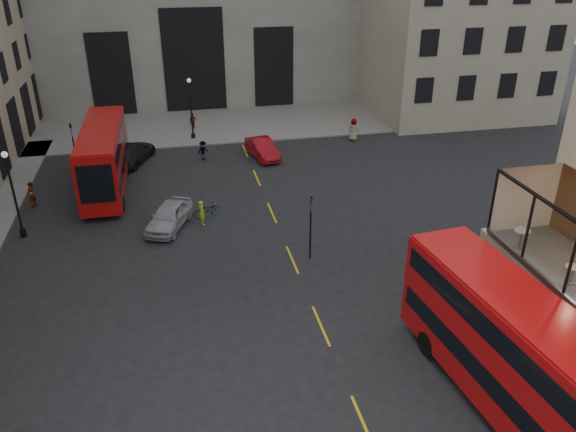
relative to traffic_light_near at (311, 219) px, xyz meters
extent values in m
plane|color=black|center=(1.00, -12.00, -2.42)|extent=(140.00, 140.00, 0.00)
cube|color=black|center=(5.98, -12.00, -0.42)|extent=(0.08, 9.20, 3.00)
cube|color=beige|center=(7.50, -7.00, 3.62)|extent=(3.00, 0.04, 2.90)
cube|color=slate|center=(6.00, -12.00, 2.28)|extent=(0.12, 10.00, 0.18)
cube|color=#A09E95|center=(-4.00, 36.00, 6.58)|extent=(34.00, 10.00, 18.00)
cube|color=black|center=(-4.00, 30.96, 2.58)|extent=(6.00, 0.12, 10.00)
cube|color=black|center=(-12.00, 30.96, 1.58)|extent=(4.00, 0.12, 8.00)
cube|color=black|center=(4.00, 30.96, 1.58)|extent=(4.00, 0.12, 8.00)
cube|color=#A99F88|center=(21.00, 28.00, 7.58)|extent=(16.00, 18.00, 20.00)
cube|color=slate|center=(-5.00, 26.00, -2.36)|extent=(40.00, 12.00, 0.12)
cylinder|color=black|center=(0.00, 0.00, -1.02)|extent=(0.10, 0.10, 2.80)
imported|color=black|center=(0.00, 0.00, 0.88)|extent=(0.16, 0.20, 1.00)
cylinder|color=black|center=(-14.00, 16.00, -1.02)|extent=(0.10, 0.10, 2.80)
imported|color=black|center=(-14.00, 16.00, 0.88)|extent=(0.16, 0.20, 1.00)
cylinder|color=black|center=(-16.00, 6.00, 0.08)|extent=(0.14, 0.14, 5.00)
cylinder|color=black|center=(-16.00, 6.00, -2.17)|extent=(0.36, 0.36, 0.50)
sphere|color=silver|center=(-16.00, 6.00, 2.73)|extent=(0.36, 0.36, 0.36)
cylinder|color=black|center=(-5.00, 22.00, 0.08)|extent=(0.14, 0.14, 5.00)
cylinder|color=black|center=(-5.00, 22.00, -2.17)|extent=(0.36, 0.36, 0.50)
sphere|color=silver|center=(-5.00, 22.00, 2.73)|extent=(0.36, 0.36, 0.36)
cube|color=#B90C0E|center=(4.50, -12.46, 0.11)|extent=(3.94, 12.10, 4.21)
cube|color=black|center=(4.50, -12.46, -0.48)|extent=(3.91, 11.46, 0.86)
cube|color=black|center=(4.50, -12.46, 1.41)|extent=(3.91, 11.46, 0.86)
cube|color=#B90C0E|center=(4.50, -12.46, 2.25)|extent=(3.80, 11.85, 0.13)
cylinder|color=black|center=(2.88, -8.81, -1.89)|extent=(0.41, 1.11, 1.08)
cylinder|color=black|center=(5.32, -8.55, -1.89)|extent=(0.41, 1.11, 1.08)
cube|color=#AA0D0B|center=(-11.55, 12.38, -0.05)|extent=(2.57, 11.13, 3.94)
cube|color=black|center=(-11.55, 12.38, -0.61)|extent=(2.60, 10.52, 0.81)
cube|color=black|center=(-11.55, 12.38, 1.16)|extent=(2.60, 10.52, 0.81)
cube|color=#AA0D0B|center=(-11.55, 12.38, 1.95)|extent=(2.47, 10.91, 0.12)
cylinder|color=black|center=(-12.68, 15.94, -1.92)|extent=(0.29, 1.01, 1.01)
cylinder|color=black|center=(-10.40, 15.94, -1.92)|extent=(0.29, 1.01, 1.01)
cylinder|color=black|center=(-12.71, 8.50, -1.92)|extent=(0.29, 1.01, 1.01)
cylinder|color=black|center=(-10.42, 8.49, -1.92)|extent=(0.29, 1.01, 1.01)
imported|color=#9C9FA4|center=(-7.47, 5.38, -1.67)|extent=(3.42, 4.81, 1.52)
imported|color=#9E0914|center=(0.17, 16.23, -1.68)|extent=(2.37, 4.74, 1.49)
imported|color=black|center=(-10.12, 17.21, -1.61)|extent=(4.17, 6.05, 1.63)
imported|color=gray|center=(-5.10, 6.41, -1.97)|extent=(1.85, 1.14, 0.92)
imported|color=#B9DB17|center=(-5.49, 5.37, -1.64)|extent=(0.53, 0.66, 1.57)
imported|color=gray|center=(-12.83, 15.32, -1.53)|extent=(1.05, 0.94, 1.78)
imported|color=gray|center=(-4.52, 16.61, -1.65)|extent=(1.16, 1.05, 1.56)
imported|color=gray|center=(-4.85, 24.69, -1.63)|extent=(0.95, 0.91, 1.58)
imported|color=gray|center=(8.61, 18.66, -1.45)|extent=(1.13, 1.11, 1.96)
imported|color=gray|center=(-16.16, 10.17, -1.55)|extent=(0.64, 0.75, 1.76)
cylinder|color=beige|center=(6.87, -11.23, 2.85)|extent=(0.55, 0.55, 0.04)
cylinder|color=slate|center=(6.87, -11.23, 2.52)|extent=(0.07, 0.07, 0.65)
cylinder|color=slate|center=(6.87, -11.23, 2.19)|extent=(0.41, 0.41, 0.03)
cylinder|color=beige|center=(6.56, -8.49, 2.95)|extent=(0.64, 0.64, 0.04)
cylinder|color=slate|center=(6.56, -8.49, 2.57)|extent=(0.09, 0.09, 0.75)
cylinder|color=slate|center=(6.56, -8.49, 2.19)|extent=(0.47, 0.47, 0.03)
camera|label=1|loc=(-6.85, -25.92, 13.48)|focal=35.00mm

